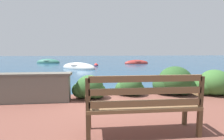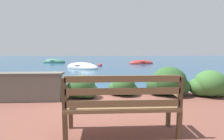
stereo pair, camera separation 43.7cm
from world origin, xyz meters
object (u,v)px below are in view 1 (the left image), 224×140
Objects in this scene: mooring_buoy at (96,65)px; rowboat_mid at (136,63)px; park_bench at (143,103)px; rowboat_far at (48,62)px; rowboat_nearest at (79,68)px.

rowboat_mid is at bearing 28.66° from mooring_buoy.
park_bench is 0.60× the size of rowboat_far.
rowboat_far is (-9.77, 1.86, 0.01)m from rowboat_mid.
rowboat_nearest is 1.19× the size of rowboat_mid.
rowboat_mid is 6.81× the size of mooring_buoy.
rowboat_nearest is 8.14× the size of mooring_buoy.
park_bench is at bearing -87.64° from mooring_buoy.
park_bench reaches higher than mooring_buoy.
park_bench is 0.60× the size of rowboat_mid.
rowboat_nearest reaches higher than rowboat_mid.
rowboat_mid is (3.84, 16.10, -0.64)m from park_bench.
rowboat_mid reaches higher than mooring_buoy.
rowboat_mid is at bearing -0.18° from rowboat_far.
park_bench is at bearing 136.94° from rowboat_nearest.
rowboat_nearest is at bearing -151.55° from rowboat_mid.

